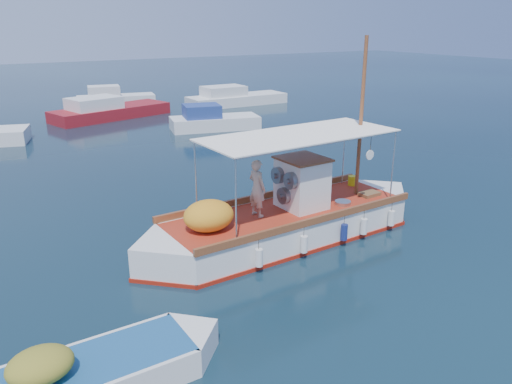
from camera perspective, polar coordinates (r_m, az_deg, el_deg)
ground at (r=15.63m, az=2.29°, el=-5.96°), size 160.00×160.00×0.00m
fishing_caique at (r=15.84m, az=3.50°, el=-3.43°), size 10.45×3.26×6.38m
dinghy at (r=10.36m, az=-19.28°, el=-19.71°), size 5.60×1.70×1.37m
bg_boat_n at (r=37.45m, az=-16.59°, el=8.81°), size 8.79×4.98×1.80m
bg_boat_ne at (r=32.36m, az=-5.02°, el=8.03°), size 5.93×3.39×1.80m
bg_boat_e at (r=41.96m, az=-2.50°, el=10.58°), size 8.36×2.70×1.80m
bg_boat_far_n at (r=43.47m, az=-15.94°, el=10.18°), size 6.42×3.09×1.80m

